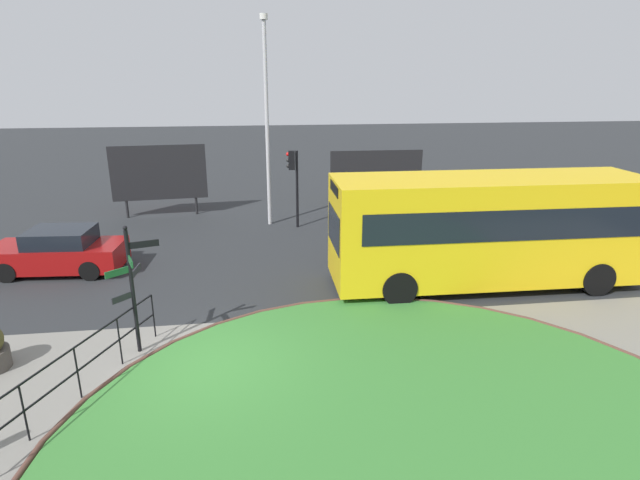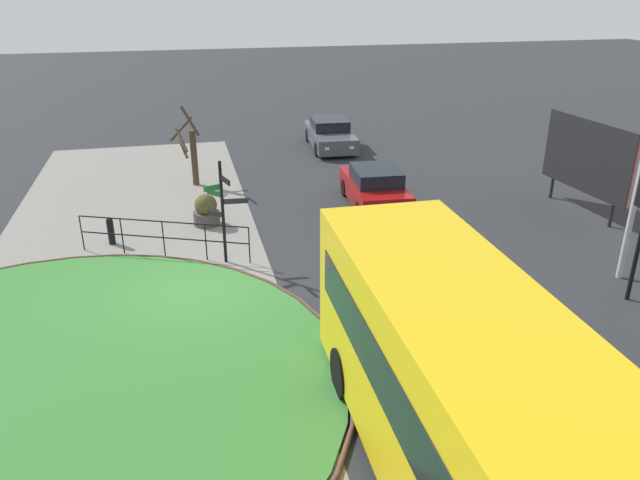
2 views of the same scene
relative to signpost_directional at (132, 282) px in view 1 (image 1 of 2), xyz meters
The scene contains 12 objects.
ground 2.55m from the signpost_directional, 29.64° to the right, with size 120.00×120.00×0.00m, color #282B2D.
sidewalk_paving 3.70m from the signpost_directional, 60.51° to the right, with size 32.00×8.14×0.02m, color gray.
grass_island 7.06m from the signpost_directional, 39.45° to the right, with size 12.76×12.76×0.10m, color #387A33.
grass_kerb_ring 7.06m from the signpost_directional, 39.45° to the right, with size 13.07×13.07×0.11m, color brown.
signpost_directional is the anchor object (origin of this frame).
railing_grass_edge 2.16m from the signpost_directional, 114.77° to the right, with size 2.11×4.85×1.15m.
bus_yellow 10.14m from the signpost_directional, 16.43° to the left, with size 9.38×2.80×3.36m.
car_near_lane 6.84m from the signpost_directional, 122.35° to the left, with size 4.24×2.08×1.46m.
traffic_light_near 10.92m from the signpost_directional, 65.77° to the left, with size 0.49×0.28×3.27m.
lamppost_tall 11.47m from the signpost_directional, 71.86° to the left, with size 0.32×0.32×8.51m.
billboard_left 12.68m from the signpost_directional, 96.39° to the left, with size 4.20×0.50×3.26m.
billboard_right 15.29m from the signpost_directional, 55.47° to the left, with size 4.45×0.23×2.85m.
Camera 1 is at (1.16, -10.12, 6.13)m, focal length 28.59 mm.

